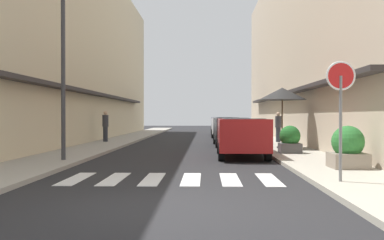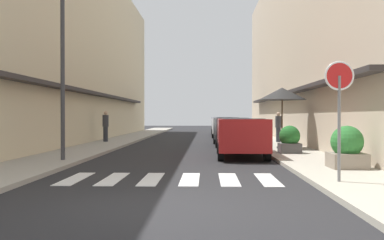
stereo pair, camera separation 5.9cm
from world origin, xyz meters
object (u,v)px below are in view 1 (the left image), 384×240
(street_lamp, at_px, (69,53))
(cafe_umbrella, at_px, (282,94))
(parked_car_mid, at_px, (232,128))
(planter_midblock, at_px, (290,140))
(pedestrian_walking_near, at_px, (278,126))
(parked_car_near, at_px, (242,133))
(parked_car_distant, at_px, (222,124))
(pedestrian_walking_far, at_px, (105,125))
(parked_car_far, at_px, (226,126))
(round_street_sign, at_px, (341,89))
(planter_corner, at_px, (348,148))

(street_lamp, relative_size, cafe_umbrella, 2.14)
(parked_car_mid, bearing_deg, cafe_umbrella, -54.36)
(cafe_umbrella, height_order, planter_midblock, cafe_umbrella)
(cafe_umbrella, distance_m, pedestrian_walking_near, 4.82)
(parked_car_near, relative_size, cafe_umbrella, 1.62)
(parked_car_distant, relative_size, pedestrian_walking_far, 2.32)
(pedestrian_walking_near, bearing_deg, pedestrian_walking_far, -148.18)
(parked_car_far, relative_size, pedestrian_walking_near, 2.54)
(parked_car_distant, height_order, cafe_umbrella, cafe_umbrella)
(pedestrian_walking_near, relative_size, pedestrian_walking_far, 0.96)
(parked_car_far, xyz_separation_m, round_street_sign, (1.60, -19.40, 1.23))
(round_street_sign, height_order, street_lamp, street_lamp)
(street_lamp, height_order, pedestrian_walking_near, street_lamp)
(parked_car_near, distance_m, street_lamp, 6.84)
(parked_car_far, relative_size, planter_corner, 3.59)
(cafe_umbrella, height_order, planter_corner, cafe_umbrella)
(parked_car_distant, relative_size, planter_corner, 3.41)
(parked_car_near, relative_size, pedestrian_walking_far, 2.55)
(street_lamp, bearing_deg, parked_car_distant, 74.64)
(parked_car_mid, height_order, cafe_umbrella, cafe_umbrella)
(cafe_umbrella, distance_m, pedestrian_walking_far, 10.29)
(parked_car_mid, bearing_deg, street_lamp, -124.90)
(round_street_sign, height_order, cafe_umbrella, cafe_umbrella)
(parked_car_far, height_order, planter_corner, parked_car_far)
(cafe_umbrella, bearing_deg, parked_car_distant, 97.51)
(pedestrian_walking_near, bearing_deg, parked_car_far, 150.77)
(round_street_sign, relative_size, planter_corner, 2.26)
(parked_car_distant, distance_m, pedestrian_walking_near, 11.64)
(street_lamp, bearing_deg, parked_car_near, 20.99)
(parked_car_mid, bearing_deg, parked_car_distant, 90.00)
(round_street_sign, bearing_deg, pedestrian_walking_far, 120.57)
(parked_car_near, distance_m, pedestrian_walking_near, 8.22)
(parked_car_mid, xyz_separation_m, cafe_umbrella, (2.09, -2.92, 1.62))
(parked_car_mid, height_order, parked_car_far, same)
(parked_car_mid, height_order, planter_corner, parked_car_mid)
(parked_car_near, xyz_separation_m, parked_car_mid, (-0.00, 6.16, 0.00))
(parked_car_mid, xyz_separation_m, parked_car_distant, (0.00, 12.94, -0.00))
(parked_car_far, bearing_deg, round_street_sign, -85.28)
(planter_corner, bearing_deg, pedestrian_walking_far, 128.48)
(planter_corner, bearing_deg, parked_car_far, 98.69)
(planter_midblock, bearing_deg, pedestrian_walking_near, 84.02)
(parked_car_far, height_order, planter_midblock, parked_car_far)
(parked_car_mid, bearing_deg, round_street_sign, -82.91)
(parked_car_near, relative_size, pedestrian_walking_near, 2.66)
(parked_car_near, height_order, planter_midblock, parked_car_near)
(parked_car_near, xyz_separation_m, planter_midblock, (1.93, 0.60, -0.29))
(cafe_umbrella, relative_size, planter_midblock, 2.54)
(parked_car_distant, bearing_deg, round_street_sign, -86.45)
(parked_car_mid, distance_m, parked_car_far, 6.51)
(parked_car_near, xyz_separation_m, parked_car_distant, (-0.00, 19.09, -0.00))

